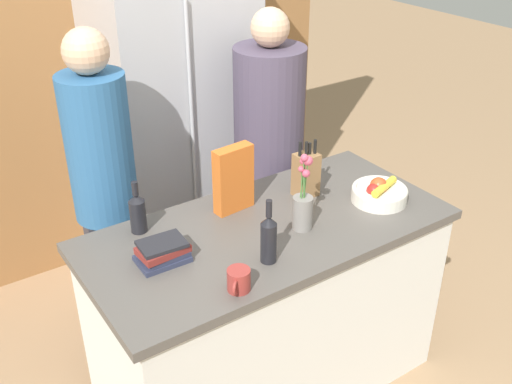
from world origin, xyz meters
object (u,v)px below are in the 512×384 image
object	(u,v)px
cereal_box	(233,179)
book_stack	(163,252)
knife_block	(306,174)
bottle_vinegar	(138,212)
person_at_sink	(105,186)
coffee_mug	(239,280)
bottle_oil	(269,238)
refrigerator	(175,107)
person_in_blue	(269,147)
flower_vase	(303,206)
fruit_bowl	(379,192)

from	to	relation	value
cereal_box	book_stack	bearing A→B (deg)	-157.45
knife_block	book_stack	bearing A→B (deg)	-172.27
bottle_vinegar	person_at_sink	xyz separation A→B (m)	(-0.01, 0.35, -0.03)
coffee_mug	person_at_sink	world-z (taller)	person_at_sink
knife_block	coffee_mug	size ratio (longest dim) A/B	2.66
coffee_mug	bottle_oil	size ratio (longest dim) A/B	0.38
refrigerator	book_stack	size ratio (longest dim) A/B	10.27
book_stack	refrigerator	bearing A→B (deg)	60.50
bottle_oil	refrigerator	bearing A→B (deg)	76.80
refrigerator	person_in_blue	xyz separation A→B (m)	(0.25, -0.57, -0.09)
refrigerator	flower_vase	distance (m)	1.26
book_stack	coffee_mug	bearing A→B (deg)	-65.05
coffee_mug	book_stack	xyz separation A→B (m)	(-0.14, 0.31, -0.00)
refrigerator	flower_vase	bearing A→B (deg)	-93.34
fruit_bowl	person_in_blue	size ratio (longest dim) A/B	0.15
cereal_box	bottle_vinegar	xyz separation A→B (m)	(-0.42, 0.07, -0.06)
knife_block	bottle_vinegar	xyz separation A→B (m)	(-0.75, 0.14, -0.02)
person_in_blue	bottle_vinegar	bearing A→B (deg)	177.62
cereal_box	bottle_oil	distance (m)	0.41
knife_block	flower_vase	world-z (taller)	flower_vase
bottle_oil	person_in_blue	xyz separation A→B (m)	(0.57, 0.80, -0.08)
cereal_box	refrigerator	bearing A→B (deg)	77.05
fruit_bowl	knife_block	bearing A→B (deg)	136.27
knife_block	flower_vase	bearing A→B (deg)	-130.84
bottle_oil	person_in_blue	world-z (taller)	person_in_blue
book_stack	person_at_sink	world-z (taller)	person_at_sink
book_stack	flower_vase	bearing A→B (deg)	-10.72
bottle_vinegar	cereal_box	bearing A→B (deg)	-9.23
refrigerator	cereal_box	distance (m)	1.00
refrigerator	fruit_bowl	size ratio (longest dim) A/B	8.07
refrigerator	coffee_mug	world-z (taller)	refrigerator
fruit_bowl	knife_block	world-z (taller)	knife_block
bottle_oil	person_in_blue	size ratio (longest dim) A/B	0.16
coffee_mug	person_at_sink	xyz separation A→B (m)	(-0.14, 0.90, 0.01)
person_in_blue	person_at_sink	bearing A→B (deg)	156.23
knife_block	bottle_vinegar	distance (m)	0.76
flower_vase	bottle_vinegar	bearing A→B (deg)	147.93
fruit_bowl	knife_block	xyz separation A→B (m)	(-0.24, 0.23, 0.06)
fruit_bowl	coffee_mug	world-z (taller)	fruit_bowl
coffee_mug	bottle_vinegar	size ratio (longest dim) A/B	0.45
fruit_bowl	flower_vase	distance (m)	0.43
bottle_oil	person_at_sink	size ratio (longest dim) A/B	0.16
cereal_box	book_stack	xyz separation A→B (m)	(-0.43, -0.18, -0.11)
flower_vase	bottle_vinegar	size ratio (longest dim) A/B	1.49
refrigerator	knife_block	size ratio (longest dim) A/B	7.40
knife_block	coffee_mug	bearing A→B (deg)	-146.59
book_stack	person_in_blue	size ratio (longest dim) A/B	0.12
flower_vase	person_at_sink	distance (m)	0.91
fruit_bowl	person_at_sink	world-z (taller)	person_at_sink
coffee_mug	book_stack	bearing A→B (deg)	114.95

